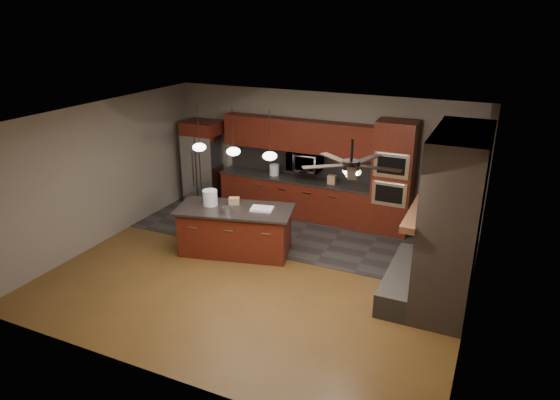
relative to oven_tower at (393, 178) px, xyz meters
The scene contains 22 objects.
ground 3.40m from the oven_tower, 122.27° to the right, with size 7.00×7.00×0.00m, color brown.
ceiling 3.57m from the oven_tower, 122.27° to the right, with size 7.00×6.00×0.02m, color white.
back_wall 1.74m from the oven_tower, 169.75° to the left, with size 7.00×0.02×2.80m, color #70685A.
right_wall 3.25m from the oven_tower, 56.24° to the right, with size 0.02×6.00×2.80m, color #70685A.
left_wall 5.86m from the oven_tower, 152.62° to the right, with size 0.02×6.00×2.80m, color #70685A.
slate_tile_patch 2.26m from the oven_tower, 152.30° to the right, with size 7.00×2.40×0.01m, color #312E2C.
fireplace_column 2.66m from the oven_tower, 59.73° to the right, with size 1.30×2.10×2.80m.
back_cabinetry 2.20m from the oven_tower, behind, with size 3.59×0.64×2.20m.
oven_tower is the anchor object (origin of this frame).
microwave 1.98m from the oven_tower, behind, with size 0.73×0.41×0.50m, color silver.
refrigerator 4.53m from the oven_tower, behind, with size 0.85×0.75×1.99m.
kitchen_island 3.41m from the oven_tower, 138.43° to the right, with size 2.36×1.48×0.92m.
white_bucket 3.75m from the oven_tower, 143.00° to the right, with size 0.28×0.28×0.30m, color silver.
paint_can 3.52m from the oven_tower, 135.31° to the right, with size 0.18×0.18×0.12m, color #B7B7BC.
paint_tray 2.88m from the oven_tower, 133.92° to the right, with size 0.41×0.29×0.04m, color white.
cardboard_box 3.30m from the oven_tower, 142.22° to the right, with size 0.20×0.15×0.13m, color tan.
counter_bucket 2.71m from the oven_tower, behind, with size 0.22×0.22×0.25m, color white.
counter_box 1.32m from the oven_tower, behind, with size 0.17×0.13×0.19m, color #A87A56.
pendant_left 3.97m from the oven_tower, 149.26° to the right, with size 0.26×0.26×0.92m.
pendant_center 3.37m from the oven_tower, 142.53° to the right, with size 0.26×0.26×0.92m.
pendant_right 2.83m from the oven_tower, 132.87° to the right, with size 0.26×0.26×0.92m.
ceiling_fan 3.72m from the oven_tower, 88.36° to the right, with size 1.27×1.33×0.41m.
Camera 1 is at (3.62, -7.11, 4.41)m, focal length 32.00 mm.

